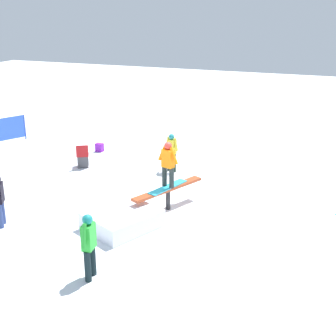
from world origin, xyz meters
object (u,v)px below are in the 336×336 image
object	(u,v)px
rail_feature	(168,191)
backpack_on_snow	(99,147)
folding_chair	(83,157)
main_rider_on_rail	(168,165)
bystander_yellow	(172,150)
bystander_green	(89,243)

from	to	relation	value
rail_feature	backpack_on_snow	distance (m)	6.40
backpack_on_snow	folding_chair	bearing A→B (deg)	-73.03
rail_feature	main_rider_on_rail	world-z (taller)	main_rider_on_rail
main_rider_on_rail	folding_chair	bearing A→B (deg)	79.35
main_rider_on_rail	folding_chair	size ratio (longest dim) A/B	1.70
main_rider_on_rail	bystander_yellow	bearing A→B (deg)	37.29
folding_chair	backpack_on_snow	distance (m)	2.01
rail_feature	folding_chair	size ratio (longest dim) A/B	2.82
main_rider_on_rail	bystander_yellow	xyz separation A→B (m)	(3.14, 1.11, -0.58)
bystander_yellow	folding_chair	size ratio (longest dim) A/B	1.58
main_rider_on_rail	bystander_green	bearing A→B (deg)	-165.45
bystander_green	folding_chair	distance (m)	7.59
rail_feature	main_rider_on_rail	distance (m)	0.78
bystander_yellow	main_rider_on_rail	bearing A→B (deg)	128.71
main_rider_on_rail	bystander_green	world-z (taller)	main_rider_on_rail
bystander_green	bystander_yellow	bearing A→B (deg)	179.26
main_rider_on_rail	bystander_yellow	world-z (taller)	main_rider_on_rail
main_rider_on_rail	backpack_on_snow	size ratio (longest dim) A/B	4.41
main_rider_on_rail	bystander_green	xyz separation A→B (m)	(-4.04, 0.23, -0.51)
bystander_yellow	folding_chair	distance (m)	3.33
folding_chair	backpack_on_snow	xyz separation A→B (m)	(1.95, 0.41, -0.24)
rail_feature	backpack_on_snow	xyz separation A→B (m)	(4.28, 4.73, -0.42)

